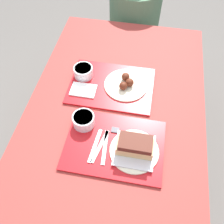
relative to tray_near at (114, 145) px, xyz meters
The scene contains 15 objects.
ground_plane 0.79m from the tray_near, 102.42° to the left, with size 12.00×12.00×0.00m, color #605B56.
picnic_table 0.19m from the tray_near, 102.42° to the left, with size 0.88×1.53×0.77m.
picnic_bench_far 1.21m from the tray_near, 91.65° to the left, with size 0.83×0.28×0.43m.
tray_near is the anchor object (origin of this frame).
tray_far 0.35m from the tray_near, 102.80° to the left, with size 0.44×0.32×0.01m.
bowl_coleslaw_near 0.18m from the tray_near, 152.56° to the left, with size 0.10×0.10×0.06m.
brisket_sandwich_plate 0.10m from the tray_near, 12.10° to the right, with size 0.21×0.21×0.09m.
plastic_fork_near 0.07m from the tray_near, 159.83° to the right, with size 0.05×0.17×0.00m.
plastic_knife_near 0.05m from the tray_near, 150.09° to the right, with size 0.03×0.17×0.00m.
plastic_spoon_near 0.09m from the tray_near, 164.90° to the right, with size 0.03×0.17×0.00m.
condiment_packet 0.07m from the tray_near, 97.23° to the left, with size 0.04×0.03×0.01m.
bowl_coleslaw_far 0.45m from the tray_near, 121.61° to the left, with size 0.10×0.10×0.06m.
wings_plate_far 0.36m from the tray_near, 90.32° to the left, with size 0.23×0.23×0.05m.
napkin_far 0.35m from the tray_near, 127.19° to the left, with size 0.13×0.09×0.01m.
person_seated_across 1.14m from the tray_near, 92.48° to the left, with size 0.37×0.37×0.65m.
Camera 1 is at (0.12, -0.67, 1.76)m, focal length 40.00 mm.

